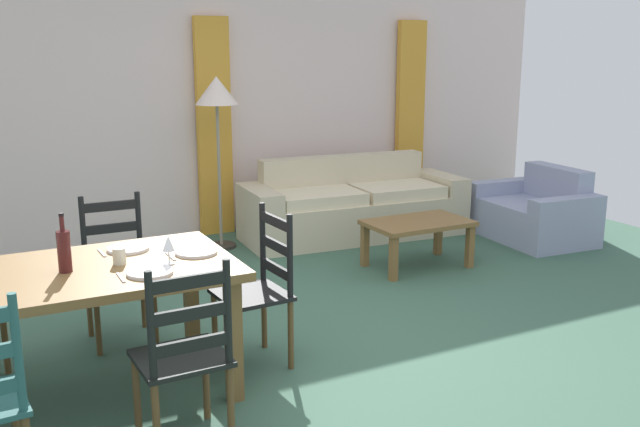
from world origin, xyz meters
The scene contains 21 objects.
ground_plane centered at (0.00, 0.00, -0.01)m, with size 9.60×9.60×0.02m, color #3A5E4A.
wall_far centered at (0.00, 3.30, 1.35)m, with size 9.60×0.16×2.70m, color beige.
curtain_panel_left centered at (0.67, 3.16, 1.10)m, with size 0.35×0.08×2.20m, color gold.
curtain_panel_right centered at (3.07, 3.16, 1.10)m, with size 0.35×0.08×2.20m, color gold.
dining_table centered at (-1.31, 0.05, 0.66)m, with size 1.90×0.96×0.75m.
dining_chair_near_right centered at (-0.83, -0.68, 0.48)m, with size 0.43×0.41×0.96m.
dining_chair_far_right centered at (-0.83, 0.83, 0.48)m, with size 0.43×0.41×0.96m.
dining_chair_head_east centered at (-0.15, 0.05, 0.48)m, with size 0.42×0.44×0.96m.
dinner_plate_near_right centered at (-0.86, -0.20, 0.76)m, with size 0.24×0.24×0.02m, color white.
fork_near_right centered at (-1.01, -0.20, 0.75)m, with size 0.02×0.17×0.01m, color silver.
dinner_plate_far_right centered at (-0.86, 0.30, 0.76)m, with size 0.24×0.24×0.02m, color white.
fork_far_right centered at (-1.01, 0.30, 0.75)m, with size 0.02×0.17×0.01m, color silver.
dinner_plate_head_east centered at (-0.53, 0.05, 0.76)m, with size 0.24×0.24×0.02m, color white.
fork_head_east centered at (-0.68, 0.05, 0.75)m, with size 0.02×0.17×0.01m, color silver.
wine_bottle centered at (-1.24, 0.04, 0.87)m, with size 0.07×0.07×0.32m.
wine_glass_near_right centered at (-0.72, -0.08, 0.86)m, with size 0.06×0.06×0.16m.
coffee_cup_primary centered at (-0.96, 0.05, 0.80)m, with size 0.07×0.07×0.09m, color beige.
couch centered at (1.88, 2.43, 0.29)m, with size 2.33×0.96×0.80m.
coffee_table centered at (1.84, 1.22, 0.36)m, with size 0.90×0.56×0.42m.
armchair_upholstered centered at (3.49, 1.46, 0.25)m, with size 0.88×1.22×0.72m.
standing_lamp centered at (0.52, 2.62, 1.41)m, with size 0.40×0.40×1.64m.
Camera 1 is at (-1.69, -3.71, 1.89)m, focal length 39.72 mm.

